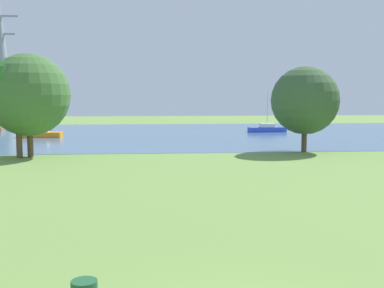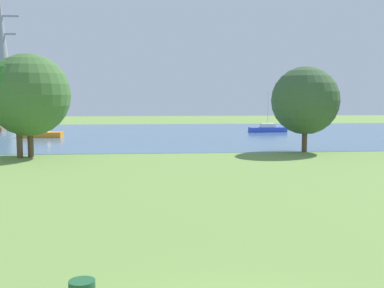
% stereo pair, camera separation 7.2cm
% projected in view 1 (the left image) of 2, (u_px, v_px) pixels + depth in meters
% --- Properties ---
extents(ground_plane, '(160.00, 160.00, 0.00)m').
position_uv_depth(ground_plane, '(179.00, 168.00, 30.77)').
color(ground_plane, olive).
extents(water_surface, '(140.00, 40.00, 0.02)m').
position_uv_depth(water_surface, '(166.00, 134.00, 58.53)').
color(water_surface, '#496B8B').
rests_on(water_surface, ground).
extents(sailboat_blue, '(4.92, 1.96, 5.21)m').
position_uv_depth(sailboat_blue, '(267.00, 129.00, 61.46)').
color(sailboat_blue, blue).
rests_on(sailboat_blue, water_surface).
extents(sailboat_orange, '(4.90, 1.87, 8.01)m').
position_uv_depth(sailboat_orange, '(40.00, 133.00, 53.35)').
color(sailboat_orange, orange).
rests_on(sailboat_orange, water_surface).
extents(tree_east_far, '(4.84, 4.84, 7.47)m').
position_uv_depth(tree_east_far, '(17.00, 91.00, 35.37)').
color(tree_east_far, brown).
rests_on(tree_east_far, ground).
extents(tree_west_far, '(6.23, 6.23, 7.85)m').
position_uv_depth(tree_west_far, '(29.00, 95.00, 35.90)').
color(tree_west_far, brown).
rests_on(tree_west_far, ground).
extents(tree_mid_shore, '(5.63, 5.63, 7.10)m').
position_uv_depth(tree_mid_shore, '(305.00, 101.00, 39.42)').
color(tree_mid_shore, brown).
rests_on(tree_mid_shore, ground).
extents(electricity_pylon, '(6.40, 4.40, 22.71)m').
position_uv_depth(electricity_pylon, '(1.00, 56.00, 81.53)').
color(electricity_pylon, gray).
rests_on(electricity_pylon, ground).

